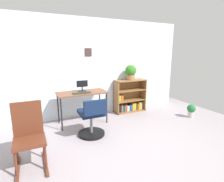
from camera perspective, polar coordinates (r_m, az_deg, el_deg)
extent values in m
plane|color=#9B9196|center=(2.94, 7.69, -20.52)|extent=(6.24, 6.24, 0.00)
cube|color=silver|center=(4.44, -7.17, 7.27)|extent=(5.20, 0.10, 2.40)
cube|color=#3E2A25|center=(4.35, -7.70, 12.42)|extent=(0.16, 0.02, 0.19)
cube|color=brown|center=(3.96, -9.73, -0.55)|extent=(1.09, 0.52, 0.03)
cylinder|color=black|center=(3.76, -16.07, -7.42)|extent=(0.03, 0.03, 0.70)
cylinder|color=black|center=(4.02, -1.72, -5.58)|extent=(0.03, 0.03, 0.70)
cylinder|color=black|center=(4.17, -17.08, -5.49)|extent=(0.03, 0.03, 0.70)
cylinder|color=black|center=(4.41, -4.01, -3.97)|extent=(0.03, 0.03, 0.70)
cylinder|color=#262628|center=(4.05, -9.62, 0.06)|extent=(0.18, 0.18, 0.01)
cylinder|color=#262628|center=(4.04, -9.65, 0.76)|extent=(0.03, 0.03, 0.09)
cube|color=black|center=(4.01, -9.67, 2.35)|extent=(0.25, 0.02, 0.14)
cube|color=#252E23|center=(3.84, -9.78, -0.61)|extent=(0.39, 0.14, 0.02)
cylinder|color=black|center=(3.60, -6.66, -13.54)|extent=(0.52, 0.52, 0.05)
cylinder|color=slate|center=(3.51, -6.75, -10.43)|extent=(0.05, 0.05, 0.37)
cube|color=#122240|center=(3.43, -6.85, -6.94)|extent=(0.44, 0.44, 0.08)
cube|color=#122240|center=(3.15, -5.47, -5.38)|extent=(0.42, 0.07, 0.26)
cube|color=#5E2D1B|center=(2.95, -28.22, -21.49)|extent=(0.04, 0.64, 0.04)
cube|color=#5E2D1B|center=(2.94, -20.73, -20.87)|extent=(0.04, 0.64, 0.04)
cylinder|color=#5E2D1B|center=(2.71, -28.80, -19.96)|extent=(0.03, 0.03, 0.34)
cylinder|color=#5E2D1B|center=(2.70, -20.74, -19.29)|extent=(0.03, 0.03, 0.34)
cylinder|color=#5E2D1B|center=(2.99, -28.48, -16.78)|extent=(0.03, 0.03, 0.34)
cylinder|color=#5E2D1B|center=(2.98, -21.30, -16.16)|extent=(0.03, 0.03, 0.34)
cube|color=#5E2D1B|center=(2.75, -25.20, -14.61)|extent=(0.42, 0.40, 0.04)
cube|color=#5E2D1B|center=(2.81, -25.76, -8.05)|extent=(0.40, 0.04, 0.50)
cube|color=brown|center=(4.60, 1.36, -2.12)|extent=(0.02, 0.30, 0.87)
cube|color=brown|center=(5.02, 9.99, -1.04)|extent=(0.02, 0.30, 0.87)
cube|color=brown|center=(4.71, 5.98, 3.47)|extent=(0.87, 0.30, 0.02)
cube|color=brown|center=(4.91, 5.76, -6.38)|extent=(0.87, 0.30, 0.02)
cube|color=brown|center=(4.91, 5.04, -1.21)|extent=(0.87, 0.02, 0.87)
cube|color=brown|center=(4.82, 5.84, -2.97)|extent=(0.82, 0.28, 0.02)
cube|color=brown|center=(4.76, 5.91, 0.28)|extent=(0.82, 0.28, 0.02)
cube|color=#593372|center=(4.69, 1.81, -5.75)|extent=(0.03, 0.10, 0.21)
cube|color=black|center=(4.72, 2.43, -5.65)|extent=(0.07, 0.10, 0.21)
cube|color=#99591E|center=(4.74, 3.05, -5.57)|extent=(0.04, 0.10, 0.21)
cube|color=#1E478C|center=(4.77, 3.49, -5.68)|extent=(0.03, 0.09, 0.17)
cube|color=#237238|center=(4.79, 3.94, -5.65)|extent=(0.03, 0.12, 0.17)
cube|color=#B22D28|center=(4.81, 4.43, -5.44)|extent=(0.05, 0.09, 0.19)
cube|color=beige|center=(4.84, 5.10, -5.60)|extent=(0.07, 0.09, 0.14)
cube|color=#1E478C|center=(4.88, 5.92, -5.39)|extent=(0.07, 0.11, 0.16)
cube|color=#B79323|center=(4.91, 6.65, -5.05)|extent=(0.06, 0.13, 0.20)
cube|color=#B79323|center=(4.94, 7.26, -4.89)|extent=(0.05, 0.12, 0.21)
cube|color=black|center=(4.97, 7.74, -5.07)|extent=(0.04, 0.09, 0.16)
cube|color=#99591E|center=(5.00, 8.17, -4.95)|extent=(0.04, 0.10, 0.17)
cube|color=#B79323|center=(5.02, 8.71, -4.64)|extent=(0.06, 0.12, 0.21)
cube|color=beige|center=(5.06, 9.30, -4.66)|extent=(0.04, 0.11, 0.19)
cube|color=#593372|center=(4.60, 1.84, -2.13)|extent=(0.03, 0.09, 0.21)
cube|color=#B79323|center=(4.63, 2.39, -2.36)|extent=(0.05, 0.10, 0.16)
cube|color=#99591E|center=(4.66, 3.09, -2.31)|extent=(0.06, 0.12, 0.16)
cylinder|color=#9E6642|center=(4.68, 6.08, 4.40)|extent=(0.22, 0.22, 0.14)
sphere|color=#327420|center=(4.65, 6.13, 6.65)|extent=(0.29, 0.29, 0.29)
cylinder|color=#B7B2A8|center=(4.85, 24.19, -6.95)|extent=(0.14, 0.14, 0.15)
sphere|color=#216C34|center=(4.80, 24.35, -5.19)|extent=(0.21, 0.21, 0.21)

